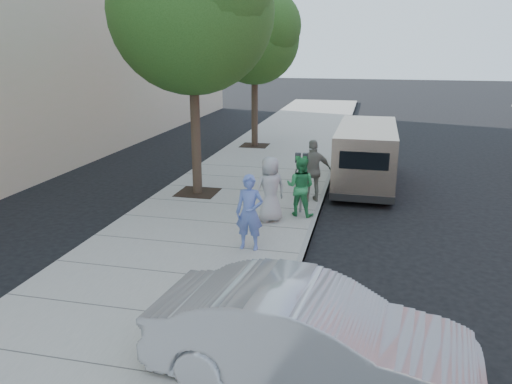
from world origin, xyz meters
TOP-DOWN VIEW (x-y plane):
  - ground at (0.00, 0.00)m, footprint 120.00×120.00m
  - sidewalk at (-1.00, 0.00)m, footprint 5.00×60.00m
  - curb_face at (1.44, 0.00)m, footprint 0.12×60.00m
  - tree_near at (-2.25, 2.40)m, footprint 4.62×4.60m
  - tree_far at (-2.25, 10.00)m, footprint 3.92×3.80m
  - parking_meter at (1.01, 1.25)m, footprint 0.33×0.12m
  - van at (2.61, 4.91)m, footprint 1.86×5.38m
  - sedan at (2.10, -5.56)m, footprint 4.54×2.00m
  - person_officer at (0.27, -1.46)m, footprint 0.61×0.40m
  - person_green_shirt at (1.03, 1.03)m, footprint 0.85×0.71m
  - person_gray_shirt at (0.35, 0.40)m, footprint 0.97×0.92m
  - person_striped_polo at (1.20, 2.35)m, footprint 1.13×0.76m

SIDE VIEW (x-z plane):
  - ground at x=0.00m, z-range 0.00..0.00m
  - sidewalk at x=-1.00m, z-range 0.00..0.15m
  - curb_face at x=1.44m, z-range -0.01..0.15m
  - sedan at x=2.10m, z-range 0.00..1.45m
  - person_green_shirt at x=1.03m, z-range 0.15..1.71m
  - person_officer at x=0.27m, z-range 0.15..1.82m
  - person_gray_shirt at x=0.35m, z-range 0.15..1.82m
  - person_striped_polo at x=1.20m, z-range 0.15..1.93m
  - van at x=2.61m, z-range 0.06..2.04m
  - parking_meter at x=1.01m, z-range 0.51..2.13m
  - tree_far at x=-2.25m, z-range 1.64..8.13m
  - tree_near at x=-2.25m, z-range 1.78..9.31m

